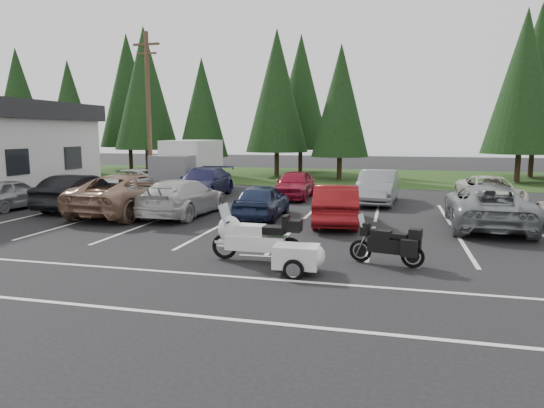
{
  "coord_description": "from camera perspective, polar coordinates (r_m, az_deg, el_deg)",
  "views": [
    {
      "loc": [
        3.77,
        -13.81,
        3.28
      ],
      "look_at": [
        0.45,
        -0.5,
        1.29
      ],
      "focal_mm": 32.0,
      "sensor_mm": 36.0,
      "label": 1
    }
  ],
  "objects": [
    {
      "name": "ground",
      "position": [
        14.69,
        -1.23,
        -4.65
      ],
      "size": [
        120.0,
        120.0,
        0.0
      ],
      "primitive_type": "plane",
      "color": "black",
      "rests_on": "ground"
    },
    {
      "name": "touring_motorcycle",
      "position": [
        12.5,
        -1.84,
        -3.43
      ],
      "size": [
        2.73,
        0.89,
        1.5
      ],
      "primitive_type": null,
      "rotation": [
        0.0,
        0.0,
        -0.02
      ],
      "color": "white",
      "rests_on": "ground"
    },
    {
      "name": "conifer_back_a",
      "position": [
        47.39,
        -16.58,
        12.65
      ],
      "size": [
        5.28,
        5.28,
        12.3
      ],
      "color": "#332316",
      "rests_on": "ground"
    },
    {
      "name": "car_near_3",
      "position": [
        19.85,
        -10.37,
        0.77
      ],
      "size": [
        2.29,
        5.19,
        1.48
      ],
      "primitive_type": "imported",
      "rotation": [
        0.0,
        0.0,
        3.1
      ],
      "color": "#B9B9B7",
      "rests_on": "ground"
    },
    {
      "name": "conifer_2",
      "position": [
        41.77,
        -14.7,
        13.03
      ],
      "size": [
        5.1,
        5.1,
        11.89
      ],
      "color": "#332316",
      "rests_on": "ground"
    },
    {
      "name": "car_far_4",
      "position": [
        24.34,
        24.22,
        1.39
      ],
      "size": [
        2.65,
        5.05,
        1.36
      ],
      "primitive_type": "imported",
      "rotation": [
        0.0,
        0.0,
        0.08
      ],
      "color": "beige",
      "rests_on": "ground"
    },
    {
      "name": "conifer_6",
      "position": [
        37.0,
        27.5,
        12.67
      ],
      "size": [
        4.93,
        4.93,
        11.48
      ],
      "color": "#332316",
      "rests_on": "ground"
    },
    {
      "name": "car_near_4",
      "position": [
        19.0,
        -1.14,
        0.39
      ],
      "size": [
        1.67,
        4.02,
        1.36
      ],
      "primitive_type": "imported",
      "rotation": [
        0.0,
        0.0,
        3.16
      ],
      "color": "#1C2746",
      "rests_on": "ground"
    },
    {
      "name": "car_far_2",
      "position": [
        24.79,
        2.66,
        2.32
      ],
      "size": [
        1.7,
        4.23,
        1.44
      ],
      "primitive_type": "imported",
      "rotation": [
        0.0,
        0.0,
        0.0
      ],
      "color": "maroon",
      "rests_on": "ground"
    },
    {
      "name": "car_near_5",
      "position": [
        17.85,
        7.56,
        -0.03
      ],
      "size": [
        1.98,
        4.57,
        1.46
      ],
      "primitive_type": "imported",
      "rotation": [
        0.0,
        0.0,
        3.24
      ],
      "color": "maroon",
      "rests_on": "ground"
    },
    {
      "name": "car_near_2",
      "position": [
        20.75,
        -16.16,
        1.17
      ],
      "size": [
        3.15,
        6.19,
        1.67
      ],
      "primitive_type": "imported",
      "rotation": [
        0.0,
        0.0,
        3.08
      ],
      "color": "#8A6750",
      "rests_on": "ground"
    },
    {
      "name": "conifer_back_b",
      "position": [
        42.18,
        3.42,
        12.99
      ],
      "size": [
        4.97,
        4.97,
        11.58
      ],
      "color": "#332316",
      "rests_on": "ground"
    },
    {
      "name": "car_near_1",
      "position": [
        22.81,
        -21.63,
        1.33
      ],
      "size": [
        1.67,
        4.64,
        1.52
      ],
      "primitive_type": "imported",
      "rotation": [
        0.0,
        0.0,
        3.16
      ],
      "color": "black",
      "rests_on": "ground"
    },
    {
      "name": "car_near_6",
      "position": [
        18.63,
        23.96,
        -0.22
      ],
      "size": [
        2.73,
        5.59,
        1.53
      ],
      "primitive_type": "imported",
      "rotation": [
        0.0,
        0.0,
        3.11
      ],
      "color": "slate",
      "rests_on": "ground"
    },
    {
      "name": "cargo_trailer",
      "position": [
        11.48,
        2.88,
        -6.53
      ],
      "size": [
        1.55,
        0.9,
        0.71
      ],
      "primitive_type": null,
      "rotation": [
        0.0,
        0.0,
        0.03
      ],
      "color": "silver",
      "rests_on": "ground"
    },
    {
      "name": "adventure_motorcycle",
      "position": [
        12.51,
        13.3,
        -4.16
      ],
      "size": [
        2.2,
        1.18,
        1.27
      ],
      "primitive_type": null,
      "rotation": [
        0.0,
        0.0,
        -0.23
      ],
      "color": "black",
      "rests_on": "ground"
    },
    {
      "name": "stall_markings",
      "position": [
        16.58,
        0.58,
        -3.14
      ],
      "size": [
        32.0,
        16.0,
        0.01
      ],
      "primitive_type": "cube",
      "color": "silver",
      "rests_on": "ground"
    },
    {
      "name": "conifer_4",
      "position": [
        37.88,
        0.58,
        13.18
      ],
      "size": [
        4.8,
        4.8,
        11.17
      ],
      "color": "#332316",
      "rests_on": "ground"
    },
    {
      "name": "conifer_0",
      "position": [
        48.34,
        -27.67,
        10.83
      ],
      "size": [
        4.58,
        4.58,
        10.66
      ],
      "color": "#332316",
      "rests_on": "ground"
    },
    {
      "name": "grass_strip",
      "position": [
        38.14,
        8.29,
        3.24
      ],
      "size": [
        80.0,
        16.0,
        0.01
      ],
      "primitive_type": "cube",
      "color": "#1C3511",
      "rests_on": "ground"
    },
    {
      "name": "box_truck",
      "position": [
        28.88,
        -10.11,
        4.49
      ],
      "size": [
        2.4,
        5.6,
        2.9
      ],
      "primitive_type": null,
      "color": "silver",
      "rests_on": "ground"
    },
    {
      "name": "car_far_1",
      "position": [
        25.57,
        -8.09,
        2.52
      ],
      "size": [
        2.31,
        5.31,
        1.52
      ],
      "primitive_type": "imported",
      "rotation": [
        0.0,
        0.0,
        0.03
      ],
      "color": "#1D1D49",
      "rests_on": "ground"
    },
    {
      "name": "car_far_3",
      "position": [
        23.5,
        12.32,
        1.96
      ],
      "size": [
        2.04,
        4.87,
        1.57
      ],
      "primitive_type": "imported",
      "rotation": [
        0.0,
        0.0,
        -0.08
      ],
      "color": "slate",
      "rests_on": "ground"
    },
    {
      "name": "car_far_0",
      "position": [
        27.23,
        -16.26,
        2.47
      ],
      "size": [
        2.54,
        5.07,
        1.38
      ],
      "primitive_type": "imported",
      "rotation": [
        0.0,
        0.0,
        -0.05
      ],
      "color": "silver",
      "rests_on": "ground"
    },
    {
      "name": "car_near_0",
      "position": [
        24.07,
        -28.31,
        1.05
      ],
      "size": [
        1.96,
        4.1,
        1.35
      ],
      "primitive_type": "imported",
      "rotation": [
        0.0,
        0.0,
        3.05
      ],
      "color": "#98999C",
      "rests_on": "ground"
    },
    {
      "name": "conifer_back_c",
      "position": [
        42.09,
        28.79,
        13.0
      ],
      "size": [
        5.5,
        5.5,
        12.81
      ],
      "color": "#332316",
      "rests_on": "ground"
    },
    {
      "name": "conifer_5",
      "position": [
        35.69,
        8.08,
        11.95
      ],
      "size": [
        4.14,
        4.14,
        9.63
      ],
      "color": "#332316",
      "rests_on": "ground"
    },
    {
      "name": "lake_water",
      "position": [
        68.89,
        14.23,
        5.27
      ],
      "size": [
        70.0,
        50.0,
        0.02
      ],
      "primitive_type": "cube",
      "color": "slate",
      "rests_on": "ground"
    },
    {
      "name": "utility_pole",
      "position": [
        29.29,
        -14.32,
        10.78
      ],
      "size": [
        1.6,
        0.26,
        9.0
      ],
      "color": "#473321",
      "rests_on": "ground"
    },
    {
      "name": "conifer_1",
      "position": [
        43.52,
        -22.72,
        10.4
      ],
      "size": [
        3.96,
        3.96,
        9.22
      ],
      "color": "#332316",
      "rests_on": "ground"
    },
    {
      "name": "conifer_3",
      "position": [
        38.05,
        -8.21,
        11.17
      ],
      "size": [
        3.87,
        3.87,
        9.02
      ],
      "color": "#332316",
      "rests_on": "ground"
    }
  ]
}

